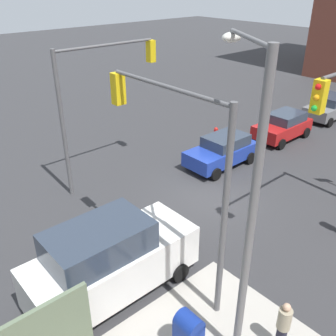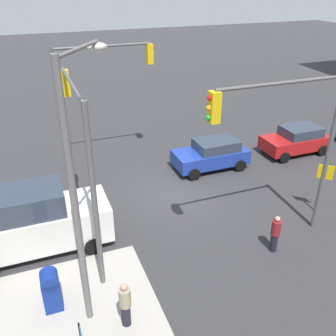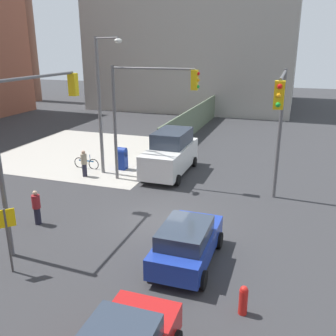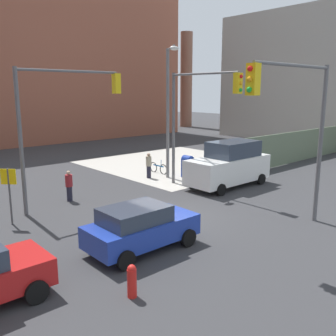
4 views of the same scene
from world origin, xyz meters
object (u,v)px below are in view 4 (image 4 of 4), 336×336
at_px(street_lamp_corner, 169,104).
at_px(pedestrian_waiting, 149,165).
at_px(smokestack, 186,80).
at_px(fire_hydrant, 132,280).
at_px(coupe_blue, 140,227).
at_px(van_white_delivery, 229,165).
at_px(traffic_signal_ne_corner, 197,107).
at_px(traffic_signal_nw_corner, 63,110).
at_px(pedestrian_crossing, 69,186).
at_px(traffic_signal_se_corner, 298,115).
at_px(mailbox_blue, 188,166).
at_px(bicycle_leaning_on_fence, 158,168).

xyz_separation_m(street_lamp_corner, pedestrian_waiting, (-0.80, 1.01, -3.86)).
height_order(smokestack, fire_hydrant, smokestack).
distance_m(coupe_blue, van_white_delivery, 10.08).
xyz_separation_m(traffic_signal_ne_corner, street_lamp_corner, (0.50, 2.87, 0.10)).
bearing_deg(street_lamp_corner, traffic_signal_nw_corner, -172.41).
distance_m(fire_hydrant, pedestrian_crossing, 9.87).
distance_m(traffic_signal_se_corner, van_white_delivery, 8.13).
height_order(smokestack, coupe_blue, smokestack).
distance_m(pedestrian_crossing, pedestrian_waiting, 6.33).
xyz_separation_m(smokestack, traffic_signal_nw_corner, (-32.97, -25.50, -2.41)).
bearing_deg(van_white_delivery, mailbox_blue, 94.28).
height_order(traffic_signal_se_corner, coupe_blue, traffic_signal_se_corner).
xyz_separation_m(fire_hydrant, pedestrian_crossing, (3.00, 9.40, 0.33)).
bearing_deg(traffic_signal_ne_corner, smokestack, 46.45).
bearing_deg(mailbox_blue, fire_hydrant, -140.60).
bearing_deg(bicycle_leaning_on_fence, pedestrian_crossing, -165.28).
distance_m(traffic_signal_nw_corner, street_lamp_corner, 7.51).
xyz_separation_m(traffic_signal_ne_corner, coupe_blue, (-7.43, -4.52, -3.76)).
bearing_deg(mailbox_blue, street_lamp_corner, 157.79).
height_order(smokestack, mailbox_blue, smokestack).
distance_m(smokestack, traffic_signal_nw_corner, 41.75).
distance_m(traffic_signal_se_corner, street_lamp_corner, 10.29).
bearing_deg(traffic_signal_ne_corner, pedestrian_crossing, 158.38).
height_order(traffic_signal_nw_corner, coupe_blue, traffic_signal_nw_corner).
bearing_deg(pedestrian_waiting, fire_hydrant, 136.85).
relative_size(fire_hydrant, coupe_blue, 0.23).
distance_m(street_lamp_corner, coupe_blue, 11.50).
height_order(smokestack, traffic_signal_ne_corner, smokestack).
xyz_separation_m(smokestack, coupe_blue, (-33.46, -31.90, -6.19)).
bearing_deg(traffic_signal_nw_corner, coupe_blue, -94.35).
height_order(mailbox_blue, pedestrian_waiting, pedestrian_waiting).
bearing_deg(pedestrian_crossing, smokestack, -116.48).
distance_m(smokestack, mailbox_blue, 35.44).
xyz_separation_m(traffic_signal_se_corner, van_white_delivery, (3.92, 6.30, -3.33)).
distance_m(smokestack, traffic_signal_ne_corner, 37.85).
height_order(van_white_delivery, bicycle_leaning_on_fence, van_white_delivery).
bearing_deg(coupe_blue, traffic_signal_ne_corner, 31.31).
relative_size(smokestack, van_white_delivery, 2.60).
bearing_deg(coupe_blue, fire_hydrant, -131.96).
bearing_deg(street_lamp_corner, mailbox_blue, -22.21).
height_order(van_white_delivery, pedestrian_waiting, van_white_delivery).
relative_size(traffic_signal_nw_corner, pedestrian_waiting, 3.99).
bearing_deg(van_white_delivery, coupe_blue, -158.47).
height_order(traffic_signal_nw_corner, mailbox_blue, traffic_signal_nw_corner).
distance_m(coupe_blue, bicycle_leaning_on_fence, 12.48).
bearing_deg(traffic_signal_ne_corner, pedestrian_waiting, 94.43).
relative_size(van_white_delivery, pedestrian_waiting, 3.32).
xyz_separation_m(traffic_signal_se_corner, fire_hydrant, (-7.52, 0.30, -4.13)).
distance_m(traffic_signal_ne_corner, van_white_delivery, 3.93).
bearing_deg(traffic_signal_nw_corner, traffic_signal_ne_corner, -15.13).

